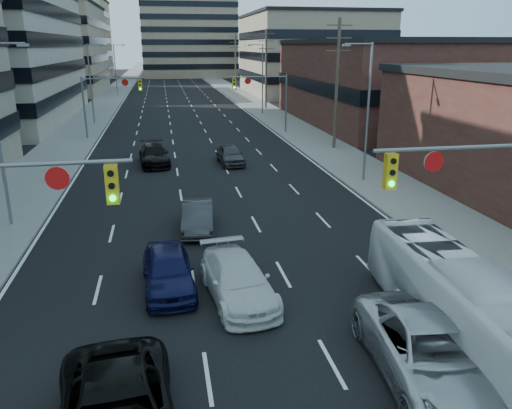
{
  "coord_description": "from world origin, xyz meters",
  "views": [
    {
      "loc": [
        -2.62,
        -5.76,
        8.8
      ],
      "look_at": [
        1.16,
        14.56,
        2.2
      ],
      "focal_mm": 35.0,
      "sensor_mm": 36.0,
      "label": 1
    }
  ],
  "objects": [
    {
      "name": "streetlight_right_near",
      "position": [
        10.34,
        25.0,
        5.05
      ],
      "size": [
        2.03,
        0.22,
        9.0
      ],
      "color": "slate",
      "rests_on": "ground"
    },
    {
      "name": "utility_pole_block",
      "position": [
        12.2,
        36.0,
        5.78
      ],
      "size": [
        2.2,
        0.28,
        11.0
      ],
      "color": "#4C3D2D",
      "rests_on": "ground"
    },
    {
      "name": "silver_suv",
      "position": [
        4.17,
        4.81,
        0.86
      ],
      "size": [
        3.32,
        6.36,
        1.71
      ],
      "primitive_type": "imported",
      "rotation": [
        0.0,
        0.0,
        -0.08
      ],
      "color": "#B8B7BD",
      "rests_on": "ground"
    },
    {
      "name": "streetlight_right_far",
      "position": [
        10.34,
        60.0,
        5.05
      ],
      "size": [
        2.03,
        0.22,
        9.0
      ],
      "color": "slate",
      "rests_on": "ground"
    },
    {
      "name": "storefront_right_mid",
      "position": [
        24.0,
        50.0,
        4.5
      ],
      "size": [
        20.0,
        30.0,
        9.0
      ],
      "primitive_type": "cube",
      "color": "#472119",
      "rests_on": "ground"
    },
    {
      "name": "road_surface",
      "position": [
        0.0,
        130.0,
        0.01
      ],
      "size": [
        18.0,
        300.0,
        0.02
      ],
      "primitive_type": "cube",
      "color": "black",
      "rests_on": "ground"
    },
    {
      "name": "signal_far_left",
      "position": [
        -7.68,
        45.0,
        4.3
      ],
      "size": [
        6.09,
        0.33,
        6.0
      ],
      "color": "slate",
      "rests_on": "ground"
    },
    {
      "name": "office_right_far",
      "position": [
        25.0,
        88.0,
        7.0
      ],
      "size": [
        22.0,
        28.0,
        14.0
      ],
      "primitive_type": "cube",
      "color": "gray",
      "rests_on": "ground"
    },
    {
      "name": "sidewalk_right",
      "position": [
        11.5,
        130.0,
        0.07
      ],
      "size": [
        5.0,
        300.0,
        0.15
      ],
      "primitive_type": "cube",
      "color": "slate",
      "rests_on": "ground"
    },
    {
      "name": "streetlight_left_mid",
      "position": [
        -10.34,
        55.0,
        5.05
      ],
      "size": [
        2.03,
        0.22,
        9.0
      ],
      "color": "slate",
      "rests_on": "ground"
    },
    {
      "name": "streetlight_left_near",
      "position": [
        -10.34,
        20.0,
        5.05
      ],
      "size": [
        2.03,
        0.22,
        9.0
      ],
      "color": "slate",
      "rests_on": "ground"
    },
    {
      "name": "bg_block_left",
      "position": [
        -28.0,
        140.0,
        10.0
      ],
      "size": [
        24.0,
        24.0,
        20.0
      ],
      "primitive_type": "cube",
      "color": "#ADA089",
      "rests_on": "ground"
    },
    {
      "name": "utility_pole_midblock",
      "position": [
        12.2,
        66.0,
        5.78
      ],
      "size": [
        2.2,
        0.28,
        11.0
      ],
      "color": "#4C3D2D",
      "rests_on": "ground"
    },
    {
      "name": "signal_far_right",
      "position": [
        7.68,
        45.0,
        4.3
      ],
      "size": [
        6.09,
        0.33,
        6.0
      ],
      "color": "slate",
      "rests_on": "ground"
    },
    {
      "name": "sedan_grey_right",
      "position": [
        2.36,
        31.9,
        0.74
      ],
      "size": [
        1.97,
        4.44,
        1.48
      ],
      "primitive_type": "imported",
      "rotation": [
        0.0,
        0.0,
        0.05
      ],
      "color": "#38383B",
      "rests_on": "ground"
    },
    {
      "name": "utility_pole_distant",
      "position": [
        12.2,
        96.0,
        5.78
      ],
      "size": [
        2.2,
        0.28,
        11.0
      ],
      "color": "#4C3D2D",
      "rests_on": "ground"
    },
    {
      "name": "office_left_far",
      "position": [
        -24.0,
        100.0,
        8.0
      ],
      "size": [
        20.0,
        30.0,
        16.0
      ],
      "primitive_type": "cube",
      "color": "gray",
      "rests_on": "ground"
    },
    {
      "name": "sedan_black_far",
      "position": [
        -3.43,
        32.71,
        0.77
      ],
      "size": [
        2.56,
        5.43,
        1.53
      ],
      "primitive_type": "imported",
      "rotation": [
        0.0,
        0.0,
        0.08
      ],
      "color": "black",
      "rests_on": "ground"
    },
    {
      "name": "bg_block_right",
      "position": [
        32.0,
        130.0,
        6.0
      ],
      "size": [
        22.0,
        22.0,
        12.0
      ],
      "primitive_type": "cube",
      "color": "gray",
      "rests_on": "ground"
    },
    {
      "name": "sedan_grey_center",
      "position": [
        -1.19,
        17.74,
        0.71
      ],
      "size": [
        1.87,
        4.4,
        1.41
      ],
      "primitive_type": "imported",
      "rotation": [
        0.0,
        0.0,
        -0.09
      ],
      "color": "#2E2E30",
      "rests_on": "ground"
    },
    {
      "name": "sedan_blue",
      "position": [
        -2.75,
        11.59,
        0.78
      ],
      "size": [
        2.08,
        4.67,
        1.56
      ],
      "primitive_type": "imported",
      "rotation": [
        0.0,
        0.0,
        0.05
      ],
      "color": "#0D0F35",
      "rests_on": "ground"
    },
    {
      "name": "signal_near_right",
      "position": [
        7.45,
        8.0,
        4.33
      ],
      "size": [
        6.59,
        0.33,
        6.0
      ],
      "color": "slate",
      "rests_on": "ground"
    },
    {
      "name": "transit_bus",
      "position": [
        6.0,
        6.55,
        1.33
      ],
      "size": [
        2.65,
        9.63,
        2.66
      ],
      "primitive_type": "imported",
      "rotation": [
        0.0,
        0.0,
        -0.04
      ],
      "color": "white",
      "rests_on": "ground"
    },
    {
      "name": "streetlight_left_far",
      "position": [
        -10.34,
        90.0,
        5.05
      ],
      "size": [
        2.03,
        0.22,
        9.0
      ],
      "color": "slate",
      "rests_on": "ground"
    },
    {
      "name": "white_van",
      "position": [
        -0.29,
        10.38,
        0.74
      ],
      "size": [
        2.67,
        5.33,
        1.49
      ],
      "primitive_type": "imported",
      "rotation": [
        0.0,
        0.0,
        0.12
      ],
      "color": "silver",
      "rests_on": "ground"
    },
    {
      "name": "sidewalk_left",
      "position": [
        -11.5,
        130.0,
        0.07
      ],
      "size": [
        5.0,
        300.0,
        0.15
      ],
      "primitive_type": "cube",
      "color": "slate",
      "rests_on": "ground"
    }
  ]
}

